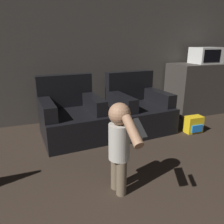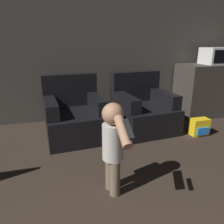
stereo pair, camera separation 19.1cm
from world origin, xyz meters
The scene contains 7 objects.
wall_back centered at (0.00, 4.50, 1.30)m, with size 8.40×0.05×2.60m.
armchair_left centered at (-0.18, 3.75, 0.30)m, with size 0.87×0.92×0.86m.
armchair_right centered at (0.89, 3.75, 0.30)m, with size 0.88×0.93×0.86m.
person_toddler centered at (0.01, 2.37, 0.50)m, with size 0.19×0.58×0.85m.
toy_backpack centered at (1.59, 3.27, 0.12)m, with size 0.26×0.17×0.25m.
kitchen_counter centered at (2.45, 4.11, 0.47)m, with size 1.30×0.63×0.93m.
microwave centered at (2.45, 4.11, 1.08)m, with size 0.52×0.39×0.29m.
Camera 1 is at (-0.64, 0.79, 1.32)m, focal length 35.00 mm.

